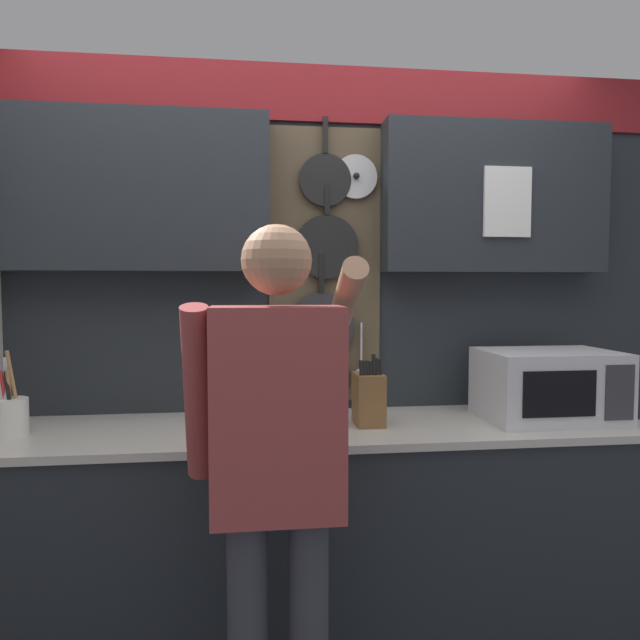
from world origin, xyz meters
TOP-DOWN VIEW (x-y plane):
  - base_cabinet_counter at (0.00, -0.00)m, footprint 2.62×0.62m
  - back_wall_unit at (-0.00, 0.28)m, footprint 3.19×0.22m
  - microwave at (0.94, -0.02)m, footprint 0.53×0.38m
  - knife_block at (0.18, -0.02)m, footprint 0.11×0.15m
  - utensil_crock at (-1.17, -0.02)m, footprint 0.13×0.13m
  - person at (-0.21, -0.58)m, footprint 0.54×0.60m

SIDE VIEW (x-z plane):
  - base_cabinet_counter at x=0.00m, z-range 0.00..0.93m
  - person at x=-0.21m, z-range 0.16..1.82m
  - utensil_crock at x=-1.17m, z-range 0.85..1.17m
  - knife_block at x=0.18m, z-range 0.89..1.18m
  - microwave at x=0.94m, z-range 0.93..1.22m
  - back_wall_unit at x=0.00m, z-range 0.29..2.73m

